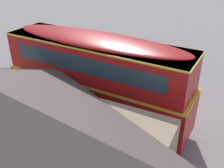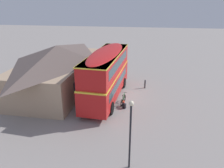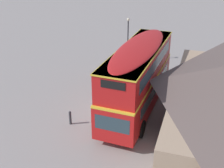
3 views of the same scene
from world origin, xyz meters
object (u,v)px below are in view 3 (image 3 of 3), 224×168
(street_lamp, at_px, (128,35))
(kerb_bollard, at_px, (70,117))
(touring_bicycle, at_px, (117,94))
(water_bottle_blue_sports, at_px, (110,92))
(double_decker_bus, at_px, (138,75))
(water_bottle_green_metal, at_px, (107,94))
(backpack_on_ground, at_px, (118,90))

(street_lamp, height_order, kerb_bollard, street_lamp)
(touring_bicycle, xyz_separation_m, water_bottle_blue_sports, (-0.62, -0.73, -0.26))
(double_decker_bus, xyz_separation_m, water_bottle_green_metal, (-1.36, -2.69, -2.53))
(double_decker_bus, distance_m, water_bottle_blue_sports, 3.99)
(double_decker_bus, relative_size, water_bottle_green_metal, 41.49)
(water_bottle_blue_sports, height_order, kerb_bollard, kerb_bollard)
(water_bottle_blue_sports, height_order, street_lamp, street_lamp)
(backpack_on_ground, relative_size, water_bottle_green_metal, 2.09)
(street_lamp, bearing_deg, water_bottle_blue_sports, 3.31)
(water_bottle_green_metal, bearing_deg, kerb_bollard, -13.50)
(double_decker_bus, relative_size, water_bottle_blue_sports, 44.53)
(water_bottle_blue_sports, bearing_deg, kerb_bollard, -14.33)
(touring_bicycle, relative_size, backpack_on_ground, 3.33)
(water_bottle_blue_sports, xyz_separation_m, water_bottle_green_metal, (0.43, -0.18, 0.01))
(double_decker_bus, distance_m, backpack_on_ground, 3.66)
(double_decker_bus, height_order, water_bottle_green_metal, double_decker_bus)
(water_bottle_blue_sports, relative_size, street_lamp, 0.05)
(water_bottle_blue_sports, xyz_separation_m, kerb_bollard, (4.92, -1.26, 0.39))
(touring_bicycle, xyz_separation_m, water_bottle_green_metal, (-0.20, -0.91, -0.26))
(double_decker_bus, relative_size, backpack_on_ground, 19.82)
(touring_bicycle, height_order, street_lamp, street_lamp)
(touring_bicycle, bearing_deg, backpack_on_ground, -168.46)
(water_bottle_green_metal, height_order, street_lamp, street_lamp)
(touring_bicycle, distance_m, water_bottle_green_metal, 0.96)
(water_bottle_green_metal, bearing_deg, street_lamp, -178.15)
(double_decker_bus, bearing_deg, water_bottle_green_metal, -116.81)
(water_bottle_green_metal, height_order, kerb_bollard, kerb_bollard)
(touring_bicycle, height_order, water_bottle_green_metal, touring_bicycle)
(street_lamp, relative_size, kerb_bollard, 4.45)
(water_bottle_blue_sports, distance_m, water_bottle_green_metal, 0.46)
(water_bottle_green_metal, distance_m, street_lamp, 8.33)
(double_decker_bus, distance_m, street_lamp, 9.73)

